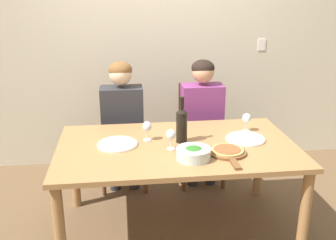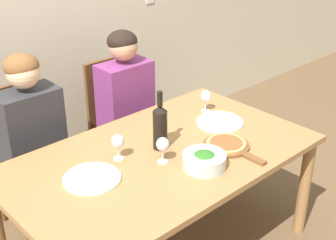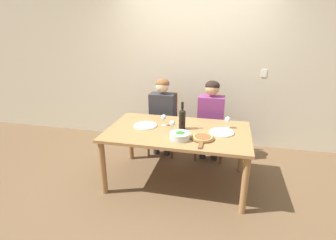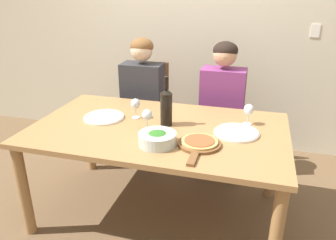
{
  "view_description": "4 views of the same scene",
  "coord_description": "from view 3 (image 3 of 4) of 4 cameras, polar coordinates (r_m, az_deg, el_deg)",
  "views": [
    {
      "loc": [
        -0.4,
        -2.66,
        1.83
      ],
      "look_at": [
        -0.06,
        0.04,
        0.91
      ],
      "focal_mm": 42.0,
      "sensor_mm": 36.0,
      "label": 1
    },
    {
      "loc": [
        -1.52,
        -1.7,
        2.06
      ],
      "look_at": [
        0.05,
        -0.0,
        0.92
      ],
      "focal_mm": 50.0,
      "sensor_mm": 36.0,
      "label": 2
    },
    {
      "loc": [
        0.56,
        -2.97,
        1.93
      ],
      "look_at": [
        -0.13,
        0.01,
        0.84
      ],
      "focal_mm": 28.0,
      "sensor_mm": 36.0,
      "label": 3
    },
    {
      "loc": [
        0.63,
        -1.99,
        1.64
      ],
      "look_at": [
        0.06,
        0.04,
        0.77
      ],
      "focal_mm": 35.0,
      "sensor_mm": 36.0,
      "label": 4
    }
  ],
  "objects": [
    {
      "name": "chair_left",
      "position": [
        4.21,
        -0.86,
        -0.26
      ],
      "size": [
        0.42,
        0.42,
        0.95
      ],
      "color": "brown",
      "rests_on": "ground"
    },
    {
      "name": "wine_bottle",
      "position": [
        3.25,
        3.1,
        0.35
      ],
      "size": [
        0.08,
        0.08,
        0.35
      ],
      "color": "black",
      "rests_on": "dining_table"
    },
    {
      "name": "dining_table",
      "position": [
        3.29,
        2.15,
        -3.62
      ],
      "size": [
        1.76,
        1.04,
        0.72
      ],
      "color": "#9E7042",
      "rests_on": "ground"
    },
    {
      "name": "broccoli_bowl",
      "position": [
        2.99,
        2.63,
        -3.45
      ],
      "size": [
        0.24,
        0.24,
        0.08
      ],
      "color": "silver",
      "rests_on": "dining_table"
    },
    {
      "name": "ground_plane",
      "position": [
        3.59,
        2.02,
        -13.01
      ],
      "size": [
        40.0,
        40.0,
        0.0
      ],
      "primitive_type": "plane",
      "color": "brown"
    },
    {
      "name": "pizza_on_board",
      "position": [
        3.02,
        7.52,
        -3.9
      ],
      "size": [
        0.27,
        0.41,
        0.04
      ],
      "color": "brown",
      "rests_on": "dining_table"
    },
    {
      "name": "dinner_plate_right",
      "position": [
        3.24,
        11.62,
        -2.61
      ],
      "size": [
        0.3,
        0.3,
        0.02
      ],
      "color": "silver",
      "rests_on": "dining_table"
    },
    {
      "name": "wine_glass_right",
      "position": [
        3.38,
        12.87,
        -0.04
      ],
      "size": [
        0.07,
        0.07,
        0.15
      ],
      "color": "silver",
      "rests_on": "dining_table"
    },
    {
      "name": "back_wall",
      "position": [
        4.44,
        5.8,
        11.95
      ],
      "size": [
        10.0,
        0.06,
        2.7
      ],
      "color": "beige",
      "rests_on": "ground"
    },
    {
      "name": "dinner_plate_left",
      "position": [
        3.4,
        -4.93,
        -1.18
      ],
      "size": [
        0.3,
        0.3,
        0.02
      ],
      "color": "silver",
      "rests_on": "dining_table"
    },
    {
      "name": "person_man",
      "position": [
        3.92,
        9.3,
        1.43
      ],
      "size": [
        0.47,
        0.51,
        1.21
      ],
      "color": "#28282D",
      "rests_on": "ground"
    },
    {
      "name": "chair_right",
      "position": [
        4.11,
        9.26,
        -1.05
      ],
      "size": [
        0.42,
        0.42,
        0.95
      ],
      "color": "brown",
      "rests_on": "ground"
    },
    {
      "name": "person_woman",
      "position": [
        4.03,
        -1.27,
        2.19
      ],
      "size": [
        0.47,
        0.51,
        1.21
      ],
      "color": "#28282D",
      "rests_on": "ground"
    },
    {
      "name": "wine_glass_centre",
      "position": [
        3.16,
        0.95,
        -0.88
      ],
      "size": [
        0.07,
        0.07,
        0.15
      ],
      "color": "silver",
      "rests_on": "dining_table"
    },
    {
      "name": "wine_glass_left",
      "position": [
        3.37,
        -0.95,
        0.44
      ],
      "size": [
        0.07,
        0.07,
        0.15
      ],
      "color": "silver",
      "rests_on": "dining_table"
    }
  ]
}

